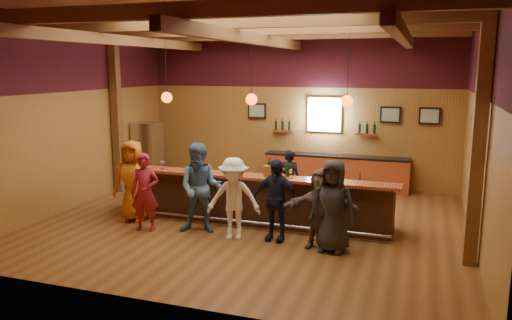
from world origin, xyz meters
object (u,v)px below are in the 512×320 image
(customer_navy, at_px, (275,200))
(customer_dark, at_px, (333,206))
(stainless_fridge, at_px, (148,153))
(customer_brown, at_px, (321,208))
(customer_redvest, at_px, (145,192))
(bottle_a, at_px, (269,168))
(back_bar_cabinet, at_px, (336,172))
(customer_white, at_px, (234,199))
(bar_counter, at_px, (255,198))
(customer_orange, at_px, (133,181))
(bartender, at_px, (289,180))
(customer_denim, at_px, (200,188))
(ice_bucket, at_px, (268,171))

(customer_navy, xyz_separation_m, customer_dark, (1.17, -0.23, 0.04))
(stainless_fridge, height_order, customer_navy, stainless_fridge)
(customer_brown, bearing_deg, customer_redvest, 172.39)
(customer_redvest, relative_size, customer_navy, 1.00)
(bottle_a, bearing_deg, back_bar_cabinet, 78.06)
(customer_white, bearing_deg, customer_brown, -12.05)
(bar_counter, relative_size, bottle_a, 16.80)
(customer_navy, height_order, bottle_a, customer_navy)
(customer_orange, bearing_deg, stainless_fridge, 108.18)
(back_bar_cabinet, distance_m, stainless_fridge, 5.43)
(customer_redvest, bearing_deg, bartender, 31.85)
(stainless_fridge, bearing_deg, customer_navy, -35.49)
(back_bar_cabinet, height_order, customer_brown, customer_brown)
(stainless_fridge, bearing_deg, bartender, -16.37)
(bar_counter, height_order, bottle_a, bottle_a)
(customer_orange, bearing_deg, customer_white, -16.26)
(customer_redvest, bearing_deg, bottle_a, 13.60)
(customer_orange, relative_size, customer_denim, 0.97)
(stainless_fridge, xyz_separation_m, customer_brown, (5.82, -3.62, -0.13))
(customer_denim, distance_m, customer_dark, 2.78)
(customer_denim, bearing_deg, stainless_fridge, 121.28)
(customer_orange, xyz_separation_m, customer_dark, (4.52, -0.47, -0.04))
(customer_navy, distance_m, customer_brown, 0.93)
(bar_counter, distance_m, customer_white, 1.25)
(bar_counter, bearing_deg, customer_denim, -127.27)
(back_bar_cabinet, bearing_deg, customer_denim, -113.26)
(back_bar_cabinet, xyz_separation_m, ice_bucket, (-0.79, -3.84, 0.74))
(customer_dark, bearing_deg, stainless_fridge, 154.05)
(bar_counter, xyz_separation_m, customer_dark, (1.96, -1.28, 0.34))
(customer_orange, bearing_deg, bar_counter, 10.37)
(customer_dark, height_order, ice_bucket, customer_dark)
(back_bar_cabinet, height_order, bottle_a, bottle_a)
(customer_orange, bearing_deg, back_bar_cabinet, 42.21)
(customer_white, height_order, customer_navy, customer_white)
(back_bar_cabinet, xyz_separation_m, bottle_a, (-0.79, -3.74, 0.78))
(bottle_a, bearing_deg, ice_bucket, -91.44)
(customer_white, bearing_deg, customer_navy, -2.00)
(customer_denim, height_order, ice_bucket, customer_denim)
(bar_counter, xyz_separation_m, stainless_fridge, (-4.12, 2.45, 0.38))
(bar_counter, height_order, customer_navy, customer_navy)
(back_bar_cabinet, bearing_deg, customer_orange, -130.47)
(stainless_fridge, relative_size, bottle_a, 4.80)
(customer_brown, relative_size, bartender, 1.04)
(customer_white, bearing_deg, customer_redvest, 170.01)
(customer_brown, height_order, bartender, customer_brown)
(customer_dark, bearing_deg, customer_redvest, -173.55)
(customer_denim, relative_size, customer_navy, 1.14)
(back_bar_cabinet, height_order, customer_dark, customer_dark)
(customer_navy, relative_size, customer_dark, 0.95)
(stainless_fridge, bearing_deg, back_bar_cabinet, 11.93)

